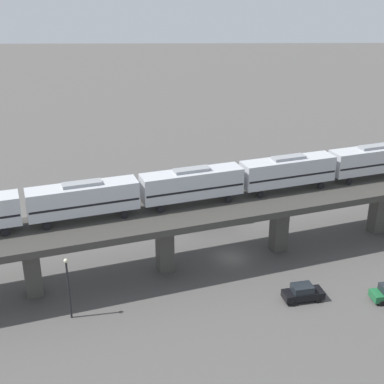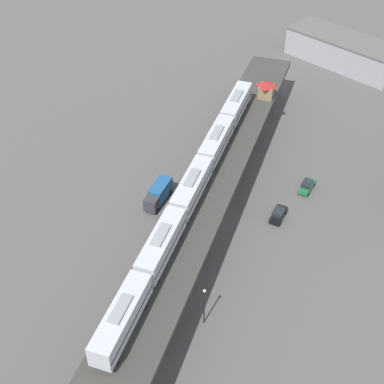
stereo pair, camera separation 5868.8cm
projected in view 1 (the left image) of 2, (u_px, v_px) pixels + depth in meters
name	position (u px, v px, depth m)	size (l,w,h in m)	color
ground_plane	(231.00, 258.00, 66.21)	(400.00, 400.00, 0.00)	#514F4C
elevated_viaduct	(231.00, 211.00, 63.65)	(37.70, 89.77, 7.47)	#393733
subway_train	(192.00, 184.00, 62.08)	(22.83, 59.95, 4.45)	silver
street_car_black	(303.00, 293.00, 57.46)	(2.64, 4.67, 1.89)	black
delivery_truck	(212.00, 213.00, 74.10)	(4.08, 7.54, 3.20)	#333338
street_lamp	(68.00, 283.00, 53.35)	(0.44, 0.44, 6.94)	black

